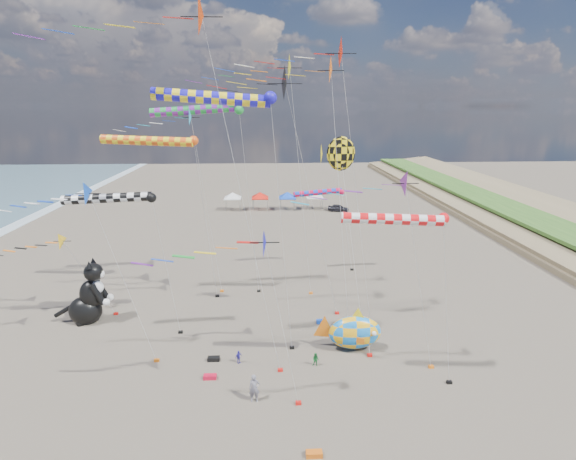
# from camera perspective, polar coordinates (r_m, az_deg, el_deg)

# --- Properties ---
(ground) EXTENTS (260.00, 260.00, 0.00)m
(ground) POSITION_cam_1_polar(r_m,az_deg,el_deg) (27.65, -2.21, -26.25)
(ground) COLOR brown
(ground) RESTS_ON ground
(delta_kite_0) EXTENTS (14.19, 2.71, 24.83)m
(delta_kite_0) POSITION_cam_1_polar(r_m,az_deg,el_deg) (29.06, -11.99, 24.70)
(delta_kite_0) COLOR red
(delta_kite_0) RESTS_ON ground
(delta_kite_1) EXTENTS (9.21, 1.88, 13.65)m
(delta_kite_1) POSITION_cam_1_polar(r_m,az_deg,el_deg) (33.08, -24.70, 3.53)
(delta_kite_1) COLOR blue
(delta_kite_1) RESTS_ON ground
(delta_kite_2) EXTENTS (10.94, 2.47, 22.94)m
(delta_kite_2) POSITION_cam_1_polar(r_m,az_deg,el_deg) (42.14, -1.14, 19.57)
(delta_kite_2) COLOR yellow
(delta_kite_2) RESTS_ON ground
(delta_kite_3) EXTENTS (10.03, 1.70, 7.88)m
(delta_kite_3) POSITION_cam_1_polar(r_m,az_deg,el_deg) (44.28, -28.21, -1.82)
(delta_kite_3) COLOR yellow
(delta_kite_3) RESTS_ON ground
(delta_kite_4) EXTENTS (9.42, 1.86, 12.00)m
(delta_kite_4) POSITION_cam_1_polar(r_m,az_deg,el_deg) (25.83, -6.39, -2.00)
(delta_kite_4) COLOR #0D10BB
(delta_kite_4) RESTS_ON ground
(delta_kite_5) EXTENTS (13.51, 3.07, 21.75)m
(delta_kite_5) POSITION_cam_1_polar(r_m,az_deg,el_deg) (37.42, 0.32, 17.92)
(delta_kite_5) COLOR black
(delta_kite_5) RESTS_ON ground
(delta_kite_6) EXTENTS (11.87, 2.57, 23.50)m
(delta_kite_6) POSITION_cam_1_polar(r_m,az_deg,el_deg) (35.89, 5.92, 21.06)
(delta_kite_6) COLOR #C01702
(delta_kite_6) RESTS_ON ground
(delta_kite_7) EXTENTS (9.77, 1.88, 14.74)m
(delta_kite_7) POSITION_cam_1_polar(r_m,az_deg,el_deg) (29.71, 12.43, 5.48)
(delta_kite_7) COLOR #801E91
(delta_kite_7) RESTS_ON ground
(delta_kite_8) EXTENTS (9.26, 1.77, 18.38)m
(delta_kite_8) POSITION_cam_1_polar(r_m,az_deg,el_deg) (43.85, -14.40, 13.27)
(delta_kite_8) COLOR #27A5E4
(delta_kite_8) RESTS_ON ground
(delta_kite_9) EXTENTS (10.79, 2.15, 22.02)m
(delta_kite_9) POSITION_cam_1_polar(r_m,az_deg,el_deg) (32.87, 2.65, 19.29)
(delta_kite_9) COLOR orange
(delta_kite_9) RESTS_ON ground
(windsock_0) EXTENTS (8.35, 0.76, 11.98)m
(windsock_0) POSITION_cam_1_polar(r_m,az_deg,el_deg) (37.00, -21.38, 3.70)
(windsock_0) COLOR black
(windsock_0) RESTS_ON ground
(windsock_1) EXTENTS (7.04, 0.64, 9.54)m
(windsock_1) POSITION_cam_1_polar(r_m,az_deg,el_deg) (49.79, 4.16, 4.69)
(windsock_1) COLOR red
(windsock_1) RESTS_ON ground
(windsock_2) EXTENTS (8.01, 0.72, 12.08)m
(windsock_2) POSITION_cam_1_polar(r_m,az_deg,el_deg) (28.35, 13.89, 1.22)
(windsock_2) COLOR red
(windsock_2) RESTS_ON ground
(windsock_3) EXTENTS (9.52, 0.88, 19.38)m
(windsock_3) POSITION_cam_1_polar(r_m,az_deg,el_deg) (31.58, -8.82, 16.14)
(windsock_3) COLOR #1B14CB
(windsock_3) RESTS_ON ground
(windsock_4) EXTENTS (9.98, 0.87, 15.82)m
(windsock_4) POSITION_cam_1_polar(r_m,az_deg,el_deg) (43.07, -16.85, 10.73)
(windsock_4) COLOR #ED5213
(windsock_4) RESTS_ON ground
(windsock_5) EXTENTS (9.73, 0.87, 18.50)m
(windsock_5) POSITION_cam_1_polar(r_m,az_deg,el_deg) (43.22, -11.12, 14.65)
(windsock_5) COLOR green
(windsock_5) RESTS_ON ground
(angelfish_kite) EXTENTS (3.74, 3.02, 16.17)m
(angelfish_kite) POSITION_cam_1_polar(r_m,az_deg,el_deg) (35.36, 6.41, 9.41)
(angelfish_kite) COLOR yellow
(angelfish_kite) RESTS_ON ground
(cat_inflatable) EXTENTS (4.32, 2.20, 5.80)m
(cat_inflatable) POSITION_cam_1_polar(r_m,az_deg,el_deg) (43.02, -24.18, -7.09)
(cat_inflatable) COLOR black
(cat_inflatable) RESTS_ON ground
(fish_inflatable) EXTENTS (5.53, 2.54, 3.61)m
(fish_inflatable) POSITION_cam_1_polar(r_m,az_deg,el_deg) (35.95, 8.40, -12.73)
(fish_inflatable) COLOR blue
(fish_inflatable) RESTS_ON ground
(person_adult) EXTENTS (0.71, 0.48, 1.88)m
(person_adult) POSITION_cam_1_polar(r_m,az_deg,el_deg) (30.55, -4.31, -19.43)
(person_adult) COLOR slate
(person_adult) RESTS_ON ground
(child_green) EXTENTS (0.61, 0.54, 1.03)m
(child_green) POSITION_cam_1_polar(r_m,az_deg,el_deg) (34.18, 3.54, -16.11)
(child_green) COLOR #19712D
(child_green) RESTS_ON ground
(child_blue) EXTENTS (0.61, 0.56, 1.00)m
(child_blue) POSITION_cam_1_polar(r_m,az_deg,el_deg) (34.66, -6.30, -15.73)
(child_blue) COLOR #342BA9
(child_blue) RESTS_ON ground
(kite_bag_0) EXTENTS (0.90, 0.44, 0.30)m
(kite_bag_0) POSITION_cam_1_polar(r_m,az_deg,el_deg) (35.36, -9.42, -15.83)
(kite_bag_0) COLOR black
(kite_bag_0) RESTS_ON ground
(kite_bag_1) EXTENTS (0.90, 0.44, 0.30)m
(kite_bag_1) POSITION_cam_1_polar(r_m,az_deg,el_deg) (40.31, 4.30, -11.50)
(kite_bag_1) COLOR blue
(kite_bag_1) RESTS_ON ground
(kite_bag_2) EXTENTS (0.90, 0.44, 0.30)m
(kite_bag_2) POSITION_cam_1_polar(r_m,az_deg,el_deg) (27.29, 3.34, -26.52)
(kite_bag_2) COLOR #D55D12
(kite_bag_2) RESTS_ON ground
(kite_bag_3) EXTENTS (0.90, 0.44, 0.30)m
(kite_bag_3) POSITION_cam_1_polar(r_m,az_deg,el_deg) (33.42, -9.87, -17.89)
(kite_bag_3) COLOR red
(kite_bag_3) RESTS_ON ground
(tent_row) EXTENTS (19.20, 4.20, 3.80)m
(tent_row) POSITION_cam_1_polar(r_m,az_deg,el_deg) (82.10, -1.82, 4.74)
(tent_row) COLOR white
(tent_row) RESTS_ON ground
(parked_car) EXTENTS (4.05, 2.80, 1.28)m
(parked_car) POSITION_cam_1_polar(r_m,az_deg,el_deg) (81.71, 6.41, 2.80)
(parked_car) COLOR #26262D
(parked_car) RESTS_ON ground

